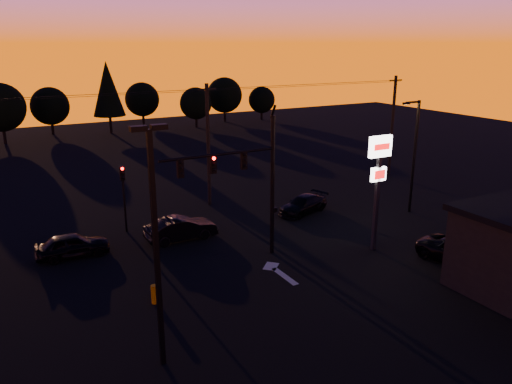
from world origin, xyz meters
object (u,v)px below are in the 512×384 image
car_left (73,245)px  car_right (303,205)px  bollard (154,294)px  suv_parked (462,253)px  secondary_signal (123,189)px  pylon_sign (379,169)px  streetlight (414,152)px  car_mid (181,228)px  traffic_signal_mast (247,174)px  parking_lot_light (155,234)px

car_left → car_right: car_left is taller
bollard → suv_parked: size_ratio=0.19×
secondary_signal → car_left: 4.95m
pylon_sign → secondary_signal: bearing=140.2°
pylon_sign → streetlight: (6.91, 4.00, -0.49)m
car_mid → car_right: bearing=-86.9°
car_mid → suv_parked: 16.36m
traffic_signal_mast → car_right: (7.21, 5.05, -4.32)m
car_left → car_right: (15.82, 0.02, -0.08)m
traffic_signal_mast → secondary_signal: (-4.90, 7.49, -2.07)m
traffic_signal_mast → pylon_sign: 7.52m
parking_lot_light → streetlight: size_ratio=1.14×
suv_parked → bollard: bearing=155.3°
car_right → bollard: bearing=-78.7°
parking_lot_light → suv_parked: size_ratio=1.90×
parking_lot_light → car_mid: 13.35m
bollard → car_mid: car_mid is taller
parking_lot_light → pylon_sign: parking_lot_light is taller
traffic_signal_mast → car_mid: bearing=117.1°
streetlight → car_left: bearing=171.1°
pylon_sign → car_mid: bearing=143.4°
parking_lot_light → car_mid: (5.12, 11.46, -4.54)m
parking_lot_light → car_left: parking_lot_light is taller
parking_lot_light → suv_parked: bearing=1.9°
car_left → car_right: 15.82m
streetlight → bollard: 20.99m
traffic_signal_mast → streetlight: (14.01, 1.51, -0.52)m
secondary_signal → bollard: size_ratio=4.76×
streetlight → suv_parked: size_ratio=1.66×
streetlight → car_mid: streetlight is taller
car_left → secondary_signal: bearing=-53.8°
secondary_signal → pylon_sign: 15.75m
bollard → car_mid: 7.92m
traffic_signal_mast → pylon_sign: bearing=-19.4°
traffic_signal_mast → suv_parked: 12.57m
bollard → car_left: bearing=107.8°
parking_lot_light → car_left: bearing=95.7°
pylon_sign → car_left: 17.92m
car_right → suv_parked: size_ratio=0.88×
car_left → car_mid: size_ratio=0.92×
parking_lot_light → car_right: (14.61, 12.04, -4.66)m
pylon_sign → suv_parked: 6.44m
secondary_signal → car_left: bearing=-146.4°
traffic_signal_mast → car_mid: size_ratio=1.94×
traffic_signal_mast → car_mid: traffic_signal_mast is taller
secondary_signal → car_right: (12.11, -2.45, -2.25)m
car_right → car_left: bearing=-107.6°
traffic_signal_mast → car_left: 10.84m
streetlight → bollard: bearing=-169.1°
car_mid → car_right: (9.49, 0.58, -0.11)m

